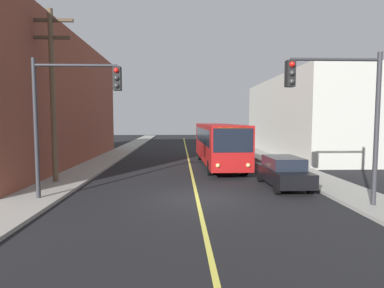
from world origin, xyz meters
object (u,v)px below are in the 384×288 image
at_px(city_bus, 218,142).
at_px(parked_car_black, 283,171).
at_px(traffic_signal_right_corner, 340,100).
at_px(fire_hydrant, 303,168).
at_px(utility_pole_near, 53,88).
at_px(traffic_signal_left_corner, 71,102).

distance_m(city_bus, parked_car_black, 8.34).
xyz_separation_m(city_bus, traffic_signal_right_corner, (3.21, -11.92, 2.49)).
bearing_deg(fire_hydrant, utility_pole_near, -174.17).
relative_size(city_bus, parked_car_black, 2.76).
distance_m(parked_car_black, fire_hydrant, 3.60).
relative_size(city_bus, fire_hydrant, 14.52).
bearing_deg(fire_hydrant, traffic_signal_left_corner, -157.29).
height_order(traffic_signal_right_corner, fire_hydrant, traffic_signal_right_corner).
distance_m(traffic_signal_left_corner, traffic_signal_right_corner, 10.95).
relative_size(parked_car_black, traffic_signal_right_corner, 0.74).
bearing_deg(fire_hydrant, traffic_signal_right_corner, -101.92).
bearing_deg(city_bus, traffic_signal_left_corner, -126.64).
bearing_deg(traffic_signal_left_corner, utility_pole_near, 121.44).
height_order(utility_pole_near, traffic_signal_right_corner, utility_pole_near).
xyz_separation_m(traffic_signal_left_corner, traffic_signal_right_corner, (10.82, -1.68, 0.00)).
bearing_deg(traffic_signal_right_corner, city_bus, 105.08).
distance_m(utility_pole_near, traffic_signal_right_corner, 14.14).
distance_m(traffic_signal_left_corner, fire_hydrant, 13.80).
relative_size(traffic_signal_right_corner, fire_hydrant, 7.14).
xyz_separation_m(parked_car_black, fire_hydrant, (2.23, 2.82, -0.26)).
height_order(utility_pole_near, traffic_signal_left_corner, utility_pole_near).
relative_size(parked_car_black, traffic_signal_left_corner, 0.74).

